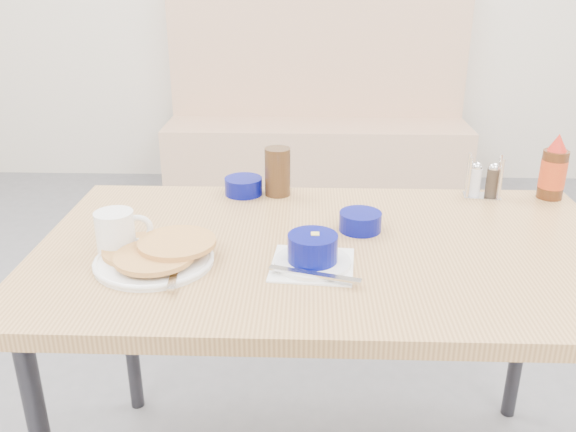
{
  "coord_description": "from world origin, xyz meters",
  "views": [
    {
      "loc": [
        -0.06,
        -1.07,
        1.38
      ],
      "look_at": [
        -0.1,
        0.28,
        0.82
      ],
      "focal_mm": 38.0,
      "sensor_mm": 36.0,
      "label": 1
    }
  ],
  "objects_px": {
    "creamer_bowl": "(244,186)",
    "amber_tumbler": "(278,172)",
    "dining_table": "(329,268)",
    "booth_bench": "(316,135)",
    "coffee_mug": "(117,232)",
    "condiment_caddy": "(483,183)",
    "butter_bowl": "(360,222)",
    "grits_setting": "(313,253)",
    "pancake_plate": "(156,255)",
    "syrup_bottle": "(553,171)"
  },
  "relations": [
    {
      "from": "creamer_bowl",
      "to": "amber_tumbler",
      "type": "relative_size",
      "value": 0.78
    },
    {
      "from": "dining_table",
      "to": "amber_tumbler",
      "type": "relative_size",
      "value": 10.04
    },
    {
      "from": "booth_bench",
      "to": "dining_table",
      "type": "xyz_separation_m",
      "value": [
        0.0,
        -2.53,
        0.35
      ]
    },
    {
      "from": "coffee_mug",
      "to": "condiment_caddy",
      "type": "bearing_deg",
      "value": 22.85
    },
    {
      "from": "coffee_mug",
      "to": "amber_tumbler",
      "type": "bearing_deg",
      "value": 48.51
    },
    {
      "from": "creamer_bowl",
      "to": "butter_bowl",
      "type": "height_order",
      "value": "creamer_bowl"
    },
    {
      "from": "booth_bench",
      "to": "amber_tumbler",
      "type": "distance_m",
      "value": 2.25
    },
    {
      "from": "creamer_bowl",
      "to": "grits_setting",
      "type": "bearing_deg",
      "value": -66.21
    },
    {
      "from": "dining_table",
      "to": "amber_tumbler",
      "type": "height_order",
      "value": "amber_tumbler"
    },
    {
      "from": "creamer_bowl",
      "to": "amber_tumbler",
      "type": "bearing_deg",
      "value": 0.0
    },
    {
      "from": "condiment_caddy",
      "to": "coffee_mug",
      "type": "bearing_deg",
      "value": -149.04
    },
    {
      "from": "dining_table",
      "to": "pancake_plate",
      "type": "bearing_deg",
      "value": -164.82
    },
    {
      "from": "booth_bench",
      "to": "coffee_mug",
      "type": "distance_m",
      "value": 2.68
    },
    {
      "from": "syrup_bottle",
      "to": "booth_bench",
      "type": "bearing_deg",
      "value": 106.26
    },
    {
      "from": "condiment_caddy",
      "to": "syrup_bottle",
      "type": "xyz_separation_m",
      "value": [
        0.19,
        0.0,
        0.04
      ]
    },
    {
      "from": "booth_bench",
      "to": "amber_tumbler",
      "type": "height_order",
      "value": "booth_bench"
    },
    {
      "from": "pancake_plate",
      "to": "syrup_bottle",
      "type": "xyz_separation_m",
      "value": [
        1.03,
        0.45,
        0.06
      ]
    },
    {
      "from": "dining_table",
      "to": "amber_tumbler",
      "type": "distance_m",
      "value": 0.39
    },
    {
      "from": "booth_bench",
      "to": "grits_setting",
      "type": "bearing_deg",
      "value": -90.91
    },
    {
      "from": "grits_setting",
      "to": "butter_bowl",
      "type": "bearing_deg",
      "value": 58.97
    },
    {
      "from": "booth_bench",
      "to": "condiment_caddy",
      "type": "height_order",
      "value": "booth_bench"
    },
    {
      "from": "syrup_bottle",
      "to": "amber_tumbler",
      "type": "bearing_deg",
      "value": -180.0
    },
    {
      "from": "condiment_caddy",
      "to": "dining_table",
      "type": "bearing_deg",
      "value": -134.71
    },
    {
      "from": "butter_bowl",
      "to": "amber_tumbler",
      "type": "xyz_separation_m",
      "value": [
        -0.22,
        0.25,
        0.05
      ]
    },
    {
      "from": "amber_tumbler",
      "to": "pancake_plate",
      "type": "bearing_deg",
      "value": -119.39
    },
    {
      "from": "booth_bench",
      "to": "syrup_bottle",
      "type": "distance_m",
      "value": 2.34
    },
    {
      "from": "amber_tumbler",
      "to": "butter_bowl",
      "type": "bearing_deg",
      "value": -48.68
    },
    {
      "from": "grits_setting",
      "to": "condiment_caddy",
      "type": "distance_m",
      "value": 0.67
    },
    {
      "from": "coffee_mug",
      "to": "butter_bowl",
      "type": "height_order",
      "value": "coffee_mug"
    },
    {
      "from": "grits_setting",
      "to": "creamer_bowl",
      "type": "relative_size",
      "value": 1.9
    },
    {
      "from": "coffee_mug",
      "to": "creamer_bowl",
      "type": "bearing_deg",
      "value": 57.66
    },
    {
      "from": "pancake_plate",
      "to": "amber_tumbler",
      "type": "distance_m",
      "value": 0.52
    },
    {
      "from": "amber_tumbler",
      "to": "condiment_caddy",
      "type": "distance_m",
      "value": 0.59
    },
    {
      "from": "butter_bowl",
      "to": "syrup_bottle",
      "type": "xyz_separation_m",
      "value": [
        0.56,
        0.25,
        0.06
      ]
    },
    {
      "from": "booth_bench",
      "to": "dining_table",
      "type": "bearing_deg",
      "value": -90.0
    },
    {
      "from": "dining_table",
      "to": "butter_bowl",
      "type": "distance_m",
      "value": 0.15
    },
    {
      "from": "butter_bowl",
      "to": "creamer_bowl",
      "type": "bearing_deg",
      "value": 141.93
    },
    {
      "from": "creamer_bowl",
      "to": "syrup_bottle",
      "type": "bearing_deg",
      "value": 0.0
    },
    {
      "from": "butter_bowl",
      "to": "grits_setting",
      "type": "bearing_deg",
      "value": -121.03
    },
    {
      "from": "grits_setting",
      "to": "syrup_bottle",
      "type": "xyz_separation_m",
      "value": [
        0.68,
        0.45,
        0.05
      ]
    },
    {
      "from": "coffee_mug",
      "to": "condiment_caddy",
      "type": "xyz_separation_m",
      "value": [
        0.94,
        0.4,
        -0.01
      ]
    },
    {
      "from": "amber_tumbler",
      "to": "syrup_bottle",
      "type": "xyz_separation_m",
      "value": [
        0.78,
        0.0,
        0.01
      ]
    },
    {
      "from": "booth_bench",
      "to": "dining_table",
      "type": "height_order",
      "value": "booth_bench"
    },
    {
      "from": "dining_table",
      "to": "grits_setting",
      "type": "height_order",
      "value": "grits_setting"
    },
    {
      "from": "syrup_bottle",
      "to": "butter_bowl",
      "type": "bearing_deg",
      "value": -155.97
    },
    {
      "from": "grits_setting",
      "to": "syrup_bottle",
      "type": "relative_size",
      "value": 1.1
    },
    {
      "from": "grits_setting",
      "to": "creamer_bowl",
      "type": "distance_m",
      "value": 0.49
    },
    {
      "from": "butter_bowl",
      "to": "amber_tumbler",
      "type": "relative_size",
      "value": 0.76
    },
    {
      "from": "coffee_mug",
      "to": "syrup_bottle",
      "type": "height_order",
      "value": "syrup_bottle"
    },
    {
      "from": "grits_setting",
      "to": "amber_tumbler",
      "type": "relative_size",
      "value": 1.49
    }
  ]
}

